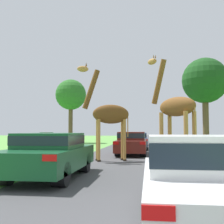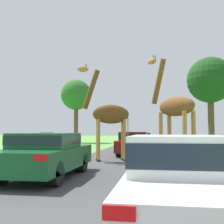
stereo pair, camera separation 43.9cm
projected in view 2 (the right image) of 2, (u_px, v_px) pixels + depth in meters
The scene contains 11 objects.
road at pixel (148, 145), 29.44m from camera, with size 6.57×120.00×0.00m.
giraffe_near_road at pixel (108, 114), 14.01m from camera, with size 2.61×1.25×4.86m.
giraffe_companion at pixel (174, 110), 12.36m from camera, with size 2.26×2.29×5.18m.
car_lead_maroon at pixel (179, 176), 4.58m from camera, with size 1.70×4.39×1.42m.
car_queue_right at pixel (134, 143), 17.50m from camera, with size 1.79×4.78×1.41m.
car_queue_left at pixel (139, 140), 22.71m from camera, with size 1.93×4.69×1.32m.
car_far_ahead at pixel (45, 153), 9.04m from camera, with size 1.99×4.53×1.42m.
car_verge_right at pixel (139, 138), 28.39m from camera, with size 1.88×4.02×1.34m.
tree_centre_back at pixel (76, 95), 35.01m from camera, with size 3.79×3.79×7.85m.
tree_far_right at pixel (210, 81), 27.58m from camera, with size 4.51×4.51×8.72m.
sign_post at pixel (47, 141), 14.17m from camera, with size 0.70×0.08×1.41m.
Camera 2 is at (0.96, 0.17, 1.51)m, focal length 45.00 mm.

